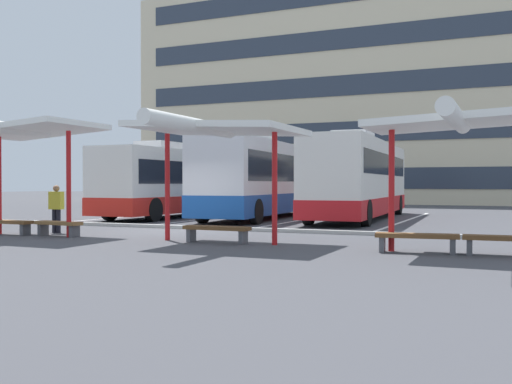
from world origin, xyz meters
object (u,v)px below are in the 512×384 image
(coach_bus_1, at_px, (262,180))
(coach_bus_2, at_px, (360,180))
(waiting_shelter_1, at_px, (26,132))
(bench_2, at_px, (59,225))
(bench_3, at_px, (217,230))
(waiting_passenger_0, at_px, (56,206))
(coach_bus_0, at_px, (176,183))
(bench_5, at_px, (503,241))
(bench_4, at_px, (417,238))
(bench_1, at_px, (8,224))
(waiting_shelter_3, at_px, (459,124))
(waiting_shelter_2, at_px, (214,130))

(coach_bus_1, xyz_separation_m, coach_bus_2, (4.30, 1.07, 0.01))
(waiting_shelter_1, bearing_deg, bench_2, 22.13)
(bench_3, height_order, waiting_passenger_0, waiting_passenger_0)
(coach_bus_0, bearing_deg, bench_5, -35.62)
(coach_bus_1, relative_size, bench_4, 6.11)
(bench_2, bearing_deg, coach_bus_2, 62.91)
(bench_4, relative_size, bench_5, 1.13)
(coach_bus_1, bearing_deg, bench_2, -99.90)
(coach_bus_2, height_order, bench_1, coach_bus_2)
(coach_bus_0, xyz_separation_m, bench_4, (12.76, -10.57, -1.26))
(coach_bus_2, distance_m, bench_5, 13.72)
(waiting_shelter_3, bearing_deg, bench_1, 179.90)
(coach_bus_0, height_order, bench_5, coach_bus_0)
(coach_bus_1, relative_size, bench_2, 7.01)
(bench_2, height_order, waiting_shelter_2, waiting_shelter_2)
(coach_bus_0, distance_m, waiting_shelter_2, 12.94)
(coach_bus_0, height_order, bench_4, coach_bus_0)
(bench_4, bearing_deg, bench_3, 177.05)
(waiting_shelter_2, xyz_separation_m, bench_5, (7.06, 0.02, -2.65))
(waiting_shelter_1, distance_m, bench_3, 6.79)
(bench_3, relative_size, bench_5, 1.13)
(coach_bus_1, relative_size, waiting_shelter_3, 2.65)
(bench_3, bearing_deg, waiting_shelter_1, -175.45)
(waiting_shelter_2, height_order, bench_3, waiting_shelter_2)
(coach_bus_2, distance_m, bench_1, 14.86)
(bench_5, height_order, waiting_passenger_0, waiting_passenger_0)
(coach_bus_1, bearing_deg, waiting_shelter_3, -50.14)
(waiting_shelter_3, height_order, bench_4, waiting_shelter_3)
(bench_1, xyz_separation_m, waiting_shelter_3, (13.23, -0.02, 2.56))
(bench_5, bearing_deg, waiting_shelter_3, -166.16)
(coach_bus_2, relative_size, waiting_passenger_0, 8.12)
(waiting_shelter_2, relative_size, waiting_passenger_0, 3.33)
(coach_bus_0, xyz_separation_m, coach_bus_2, (8.48, 1.79, 0.16))
(coach_bus_2, xyz_separation_m, bench_4, (4.28, -12.36, -1.42))
(bench_1, relative_size, bench_2, 1.03)
(coach_bus_1, height_order, waiting_shelter_3, coach_bus_1)
(coach_bus_1, xyz_separation_m, bench_4, (8.59, -11.28, -1.41))
(coach_bus_0, height_order, waiting_passenger_0, coach_bus_0)
(coach_bus_1, height_order, bench_2, coach_bus_1)
(waiting_shelter_3, relative_size, bench_4, 2.31)
(bench_3, height_order, bench_5, same)
(waiting_shelter_2, xyz_separation_m, bench_4, (5.26, -0.12, -2.65))
(bench_3, relative_size, bench_4, 1.00)
(coach_bus_2, height_order, waiting_shelter_1, coach_bus_2)
(coach_bus_0, xyz_separation_m, bench_2, (2.23, -10.43, -1.27))
(coach_bus_0, height_order, waiting_shelter_3, coach_bus_0)
(waiting_shelter_1, relative_size, bench_1, 2.69)
(waiting_shelter_2, bearing_deg, waiting_shelter_3, -1.87)
(waiting_shelter_2, distance_m, waiting_shelter_3, 6.16)
(coach_bus_1, xyz_separation_m, waiting_shelter_2, (3.33, -11.16, 1.24))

